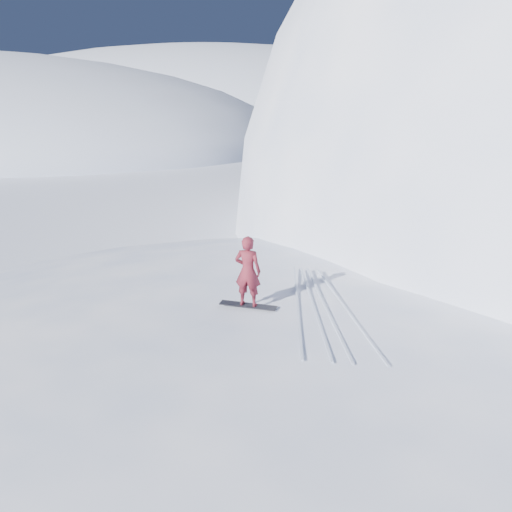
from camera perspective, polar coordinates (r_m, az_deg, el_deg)
The scene contains 7 objects.
ground at distance 11.59m, azimuth 8.37°, elevation -25.21°, with size 400.00×400.00×0.00m, color white.
near_ridge at distance 13.94m, azimuth 13.70°, elevation -17.02°, with size 36.00×28.00×4.80m, color white.
far_ridge_c at distance 125.34m, azimuth -6.44°, elevation 14.69°, with size 140.00×90.00×36.00m, color white.
wind_bumps at distance 13.24m, azimuth 6.61°, elevation -18.70°, with size 16.00×14.40×1.00m.
snowboard at distance 13.60m, azimuth -0.92°, elevation -5.65°, with size 1.58×0.30×0.03m, color black.
snowboarder at distance 13.23m, azimuth -0.94°, elevation -1.76°, with size 0.71×0.47×1.94m, color maroon.
board_tracks at distance 13.68m, azimuth 7.38°, elevation -5.63°, with size 2.94×5.92×0.04m.
Camera 1 is at (0.31, -8.42, 7.97)m, focal length 35.00 mm.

